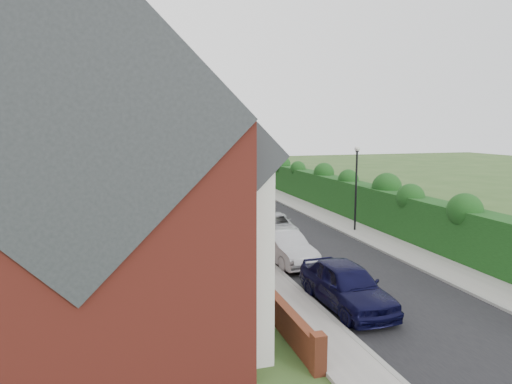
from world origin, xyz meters
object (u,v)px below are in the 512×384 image
car_white (249,215)px  car_green (222,196)px  car_red (210,186)px  horse_cart (250,194)px  car_navy (346,285)px  car_beige (192,181)px  car_silver_a (285,247)px  car_silver_b (273,226)px  car_grey (189,177)px  horse (257,205)px  lamppost (356,177)px

car_white → car_green: size_ratio=1.13×
car_green → car_red: car_green is taller
car_red → horse_cart: bearing=-86.8°
car_navy → car_beige: 32.44m
car_silver_a → car_silver_b: (0.99, 4.56, -0.04)m
car_red → car_grey: size_ratio=0.92×
car_grey → horse: (1.90, -19.73, 0.05)m
car_silver_a → car_red: (0.83, 22.40, -0.00)m
car_silver_b → horse_cart: 8.47m
car_beige → car_grey: bearing=84.0°
car_white → car_grey: bearing=93.9°
car_navy → car_white: car_navy is taller
lamppost → car_silver_b: size_ratio=1.04×
horse_cart → car_green: bearing=113.6°
car_green → car_red: (0.25, 6.20, -0.00)m
car_navy → horse_cart: bearing=83.1°
car_silver_a → car_green: size_ratio=1.04×
car_red → horse_cart: size_ratio=1.43×
lamppost → car_red: 18.77m
car_silver_b → car_green: 11.64m
car_silver_b → car_beige: car_beige is taller
lamppost → car_beige: bearing=106.0°
car_navy → car_silver_b: (0.75, 10.16, -0.11)m
car_silver_b → car_silver_a: bearing=-93.8°
lamppost → horse: lamppost is taller
car_green → car_red: bearing=82.5°
car_green → car_grey: size_ratio=0.89×
car_silver_a → car_beige: (-0.19, 26.84, 0.02)m
car_white → car_grey: size_ratio=1.01×
lamppost → horse: bearing=123.1°
horse → car_silver_a: bearing=85.1°
car_red → car_green: bearing=-96.2°
car_silver_b → car_white: car_white is taller
car_navy → horse_cart: 18.65m
car_navy → car_grey: size_ratio=0.98×
car_green → car_silver_b: bearing=-93.2°
car_red → car_navy: bearing=-95.1°
car_navy → horse: (1.76, 16.64, -0.05)m
car_red → horse_cart: 9.53m
car_red → car_grey: 8.41m
lamppost → car_grey: lamppost is taller
car_silver_b → lamppost: bearing=8.8°
car_green → car_grey: 14.58m
car_silver_a → car_beige: car_beige is taller
car_green → lamppost: bearing=-69.3°
car_navy → car_red: bearing=87.3°
car_green → car_navy: bearing=-96.1°
lamppost → car_green: 13.14m
car_silver_b → car_red: (-0.16, 17.84, 0.03)m
car_silver_b → car_green: bearing=100.4°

